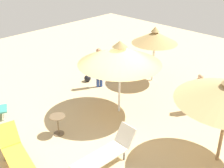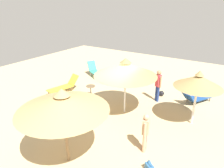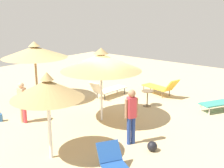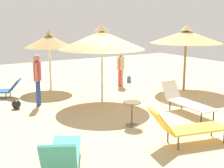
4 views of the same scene
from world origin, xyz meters
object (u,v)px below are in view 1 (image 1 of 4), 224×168
(side_table_round, at_px, (58,122))
(parasol_umbrella_far_right, at_px, (120,55))
(lounge_chair_edge, at_px, (15,152))
(person_standing_back, at_px, (199,91))
(lounge_chair_near_right, at_px, (113,63))
(parasol_umbrella_back, at_px, (155,37))
(beach_ball, at_px, (87,78))
(lounge_chair_far_left, at_px, (107,152))
(person_standing_near_left, at_px, (99,65))
(handbag, at_px, (224,110))

(side_table_round, bearing_deg, parasol_umbrella_far_right, -100.04)
(lounge_chair_edge, distance_m, person_standing_back, 6.63)
(side_table_round, bearing_deg, lounge_chair_near_right, -64.07)
(lounge_chair_near_right, distance_m, person_standing_back, 5.15)
(parasol_umbrella_back, bearing_deg, parasol_umbrella_far_right, 104.38)
(beach_ball, bearing_deg, lounge_chair_far_left, 144.34)
(lounge_chair_far_left, bearing_deg, lounge_chair_edge, 45.94)
(person_standing_near_left, relative_size, handbag, 3.95)
(side_table_round, bearing_deg, person_standing_near_left, -64.84)
(parasol_umbrella_back, distance_m, person_standing_near_left, 2.69)
(handbag, bearing_deg, lounge_chair_far_left, 76.41)
(side_table_round, distance_m, beach_ball, 4.13)
(parasol_umbrella_back, bearing_deg, person_standing_back, 160.19)
(parasol_umbrella_back, xyz_separation_m, person_standing_near_left, (1.24, 2.16, -1.02))
(parasol_umbrella_far_right, distance_m, handbag, 4.43)
(handbag, bearing_deg, beach_ball, 16.58)
(side_table_round, bearing_deg, lounge_chair_far_left, -176.86)
(parasol_umbrella_back, distance_m, parasol_umbrella_far_right, 3.17)
(handbag, relative_size, beach_ball, 1.47)
(lounge_chair_far_left, height_order, lounge_chair_near_right, lounge_chair_far_left)
(lounge_chair_near_right, xyz_separation_m, beach_ball, (-0.18, 1.87, -0.16))
(lounge_chair_far_left, xyz_separation_m, beach_ball, (4.53, -3.25, -0.24))
(handbag, bearing_deg, lounge_chair_near_right, -1.59)
(person_standing_back, relative_size, handbag, 3.42)
(lounge_chair_edge, distance_m, side_table_round, 1.78)
(lounge_chair_edge, height_order, side_table_round, lounge_chair_edge)
(person_standing_near_left, relative_size, side_table_round, 2.57)
(lounge_chair_far_left, bearing_deg, person_standing_near_left, -41.02)
(parasol_umbrella_back, distance_m, side_table_round, 5.77)
(handbag, bearing_deg, lounge_chair_edge, 66.23)
(side_table_round, bearing_deg, lounge_chair_edge, 101.53)
(parasol_umbrella_far_right, xyz_separation_m, lounge_chair_edge, (0.08, 4.23, -1.81))
(parasol_umbrella_back, distance_m, lounge_chair_edge, 7.49)
(person_standing_back, xyz_separation_m, handbag, (-0.83, -0.56, -0.70))
(lounge_chair_edge, height_order, lounge_chair_far_left, lounge_chair_edge)
(person_standing_near_left, distance_m, person_standing_back, 4.27)
(lounge_chair_far_left, bearing_deg, lounge_chair_near_right, -47.39)
(parasol_umbrella_far_right, height_order, beach_ball, parasol_umbrella_far_right)
(parasol_umbrella_far_right, xyz_separation_m, person_standing_near_left, (2.03, -0.90, -1.23))
(parasol_umbrella_far_right, bearing_deg, lounge_chair_edge, 88.87)
(beach_ball, bearing_deg, parasol_umbrella_far_right, 162.49)
(parasol_umbrella_far_right, bearing_deg, lounge_chair_near_right, -42.70)
(parasol_umbrella_far_right, height_order, side_table_round, parasol_umbrella_far_right)
(lounge_chair_edge, distance_m, handbag, 7.45)
(parasol_umbrella_far_right, distance_m, person_standing_back, 3.22)
(parasol_umbrella_far_right, bearing_deg, beach_ball, -17.51)
(parasol_umbrella_back, xyz_separation_m, lounge_chair_edge, (-0.70, 7.29, -1.60))
(person_standing_near_left, xyz_separation_m, handbag, (-4.95, -1.69, -0.86))
(parasol_umbrella_far_right, distance_m, side_table_round, 3.09)
(lounge_chair_near_right, xyz_separation_m, handbag, (-5.90, 0.16, -0.16))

